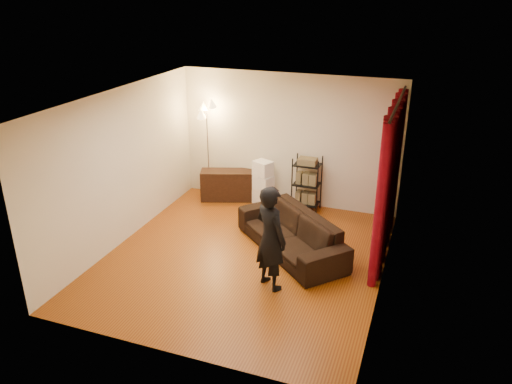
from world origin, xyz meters
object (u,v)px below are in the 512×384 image
at_px(floor_lamp, 208,151).
at_px(wire_shelf, 307,184).
at_px(person, 271,238).
at_px(sofa, 291,233).
at_px(storage_boxes, 263,183).
at_px(media_cabinet, 227,185).

bearing_deg(floor_lamp, wire_shelf, 1.13).
xyz_separation_m(person, wire_shelf, (-0.19, 2.87, -0.25)).
bearing_deg(sofa, wire_shelf, 138.29).
bearing_deg(storage_boxes, sofa, -57.22).
bearing_deg(wire_shelf, media_cabinet, -178.57).
height_order(person, floor_lamp, floor_lamp).
bearing_deg(sofa, media_cabinet, -179.31).
height_order(person, wire_shelf, person).
height_order(sofa, storage_boxes, storage_boxes).
bearing_deg(storage_boxes, person, -68.83).
relative_size(media_cabinet, floor_lamp, 0.53).
bearing_deg(person, floor_lamp, -18.21).
bearing_deg(floor_lamp, storage_boxes, 1.92).
distance_m(sofa, person, 1.25).
height_order(person, storage_boxes, person).
xyz_separation_m(storage_boxes, wire_shelf, (0.92, 0.00, 0.09)).
bearing_deg(wire_shelf, storage_boxes, -179.32).
xyz_separation_m(storage_boxes, floor_lamp, (-1.21, -0.04, 0.56)).
relative_size(wire_shelf, floor_lamp, 0.55).
relative_size(sofa, storage_boxes, 2.43).
height_order(storage_boxes, floor_lamp, floor_lamp).
xyz_separation_m(media_cabinet, storage_boxes, (0.80, 0.02, 0.15)).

